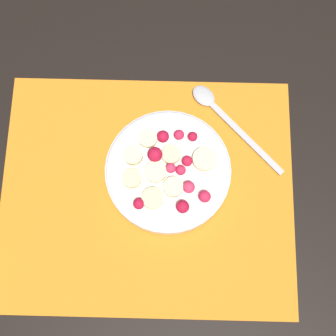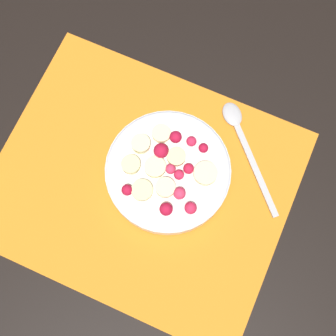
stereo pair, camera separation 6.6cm
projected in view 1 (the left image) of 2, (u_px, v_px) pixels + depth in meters
The scene contains 4 objects.
ground_plane at pixel (147, 192), 0.69m from camera, with size 3.00×3.00×0.00m, color black.
placemat at pixel (147, 192), 0.68m from camera, with size 0.43×0.35×0.01m.
fruit_bowl at pixel (168, 171), 0.67m from camera, with size 0.18×0.18×0.05m.
spoon at pixel (220, 112), 0.71m from camera, with size 0.14×0.15×0.01m.
Camera 1 is at (0.03, -0.14, 0.67)m, focal length 50.00 mm.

